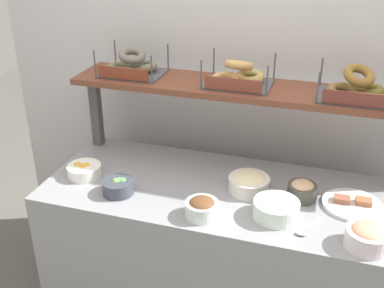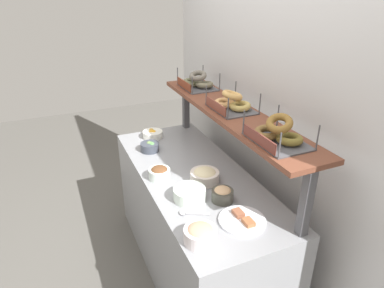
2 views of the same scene
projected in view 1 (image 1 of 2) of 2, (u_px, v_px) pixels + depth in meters
back_wall at (250, 83)px, 2.53m from camera, size 2.90×0.06×2.40m
deli_counter at (221, 260)px, 2.41m from camera, size 1.70×0.70×0.85m
shelf_riser_left at (96, 111)px, 2.57m from camera, size 0.05×0.05×0.40m
upper_shelf at (239, 88)px, 2.26m from camera, size 1.66×0.32×0.03m
bowl_lox_spread at (368, 236)px, 1.82m from camera, size 0.17×0.17×0.10m
bowl_hummus at (302, 190)px, 2.13m from camera, size 0.13×0.13×0.09m
bowl_potato_salad at (249, 183)px, 2.19m from camera, size 0.19×0.19×0.09m
bowl_cream_cheese at (276, 208)px, 2.00m from camera, size 0.20×0.20×0.10m
bowl_veggie_mix at (118, 186)px, 2.18m from camera, size 0.15×0.15×0.08m
bowl_fruit_salad at (84, 170)px, 2.32m from camera, size 0.17×0.17×0.07m
bowl_chocolate_spread at (202, 208)px, 2.00m from camera, size 0.15×0.15×0.09m
serving_plate_white at (352, 204)px, 2.09m from camera, size 0.26×0.26×0.04m
serving_spoon_near_plate at (306, 229)px, 1.93m from camera, size 0.10×0.16×0.01m
bagel_basket_poppy at (132, 66)px, 2.39m from camera, size 0.31×0.25×0.14m
bagel_basket_sesame at (238, 76)px, 2.24m from camera, size 0.32×0.24×0.14m
bagel_basket_cinnamon_raisin at (357, 89)px, 2.08m from camera, size 0.34×0.26×0.15m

